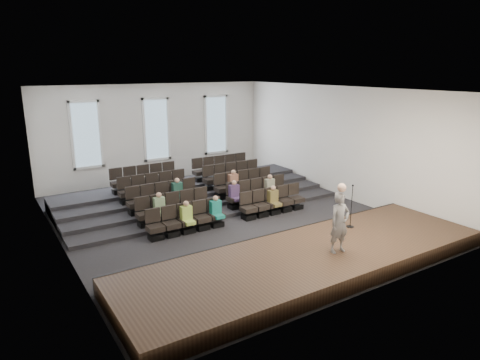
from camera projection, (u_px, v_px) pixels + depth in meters
name	position (u px, v px, depth m)	size (l,w,h in m)	color
ground	(225.00, 218.00, 16.94)	(14.00, 14.00, 0.00)	black
ceiling	(224.00, 89.00, 15.66)	(12.00, 14.00, 0.02)	white
wall_back	(156.00, 133.00, 22.05)	(12.00, 0.04, 5.00)	silver
wall_front	(367.00, 205.00, 10.56)	(12.00, 0.04, 5.00)	silver
wall_left	(56.00, 177.00, 13.20)	(0.04, 14.00, 5.00)	silver
wall_right	(339.00, 142.00, 19.40)	(0.04, 14.00, 5.00)	silver
stage	(311.00, 260.00, 12.70)	(11.80, 3.60, 0.50)	#3E2A1A
stage_lip	(275.00, 240.00, 14.15)	(11.80, 0.06, 0.52)	black
risers	(190.00, 194.00, 19.49)	(11.80, 4.80, 0.60)	black
seating_rows	(206.00, 192.00, 18.03)	(6.80, 4.70, 1.67)	black
windows	(156.00, 129.00, 21.94)	(8.44, 0.10, 3.24)	white
audience	(221.00, 196.00, 17.00)	(5.45, 2.64, 1.10)	#ACCD52
speaker	(340.00, 223.00, 12.43)	(0.66, 0.43, 1.81)	slate
mic_stand	(351.00, 214.00, 14.50)	(0.25, 0.25, 1.51)	black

